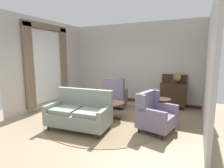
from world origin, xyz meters
TOP-DOWN VIEW (x-y plane):
  - ground at (0.00, 0.00)m, footprint 7.59×7.59m
  - wall_back at (0.00, 2.71)m, footprint 5.43×0.08m
  - wall_left at (-2.63, 0.81)m, footprint 0.08×3.79m
  - wall_right at (2.63, 0.81)m, footprint 0.08×3.79m
  - baseboard_back at (0.00, 2.66)m, footprint 5.27×0.03m
  - area_rug at (0.00, 0.30)m, footprint 3.51×3.51m
  - window_with_curtains at (-2.54, 0.62)m, footprint 0.12×1.97m
  - coffee_table at (0.06, 0.39)m, footprint 0.91×0.91m
  - porcelain_vase at (0.05, 0.34)m, footprint 0.19×0.19m
  - settee at (-0.30, -0.60)m, footprint 1.66×0.95m
  - armchair_far_left at (-0.26, 1.50)m, footprint 0.86×0.92m
  - armchair_beside_settee at (1.47, 0.11)m, footprint 0.95×1.00m
  - side_table at (1.53, 0.69)m, footprint 0.51×0.51m
  - sideboard at (1.63, 2.42)m, footprint 0.88×0.39m
  - gramophone at (1.67, 2.33)m, footprint 0.42×0.47m

SIDE VIEW (x-z plane):
  - ground at x=0.00m, z-range 0.00..0.00m
  - area_rug at x=0.00m, z-range 0.00..0.01m
  - baseboard_back at x=0.00m, z-range 0.00..0.12m
  - settee at x=-0.30m, z-range -0.09..0.93m
  - armchair_beside_settee at x=1.47m, z-range -0.06..0.92m
  - side_table at x=1.53m, z-range 0.07..0.79m
  - coffee_table at x=0.06m, z-range 0.17..0.69m
  - armchair_far_left at x=-0.26m, z-range -0.09..1.02m
  - sideboard at x=1.63m, z-range -0.08..1.13m
  - porcelain_vase at x=0.05m, z-range 0.50..0.82m
  - gramophone at x=1.67m, z-range 0.90..1.37m
  - wall_back at x=0.00m, z-range 0.00..3.15m
  - wall_left at x=-2.63m, z-range 0.00..3.15m
  - wall_right at x=2.63m, z-range 0.00..3.15m
  - window_with_curtains at x=-2.54m, z-range 0.23..3.06m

